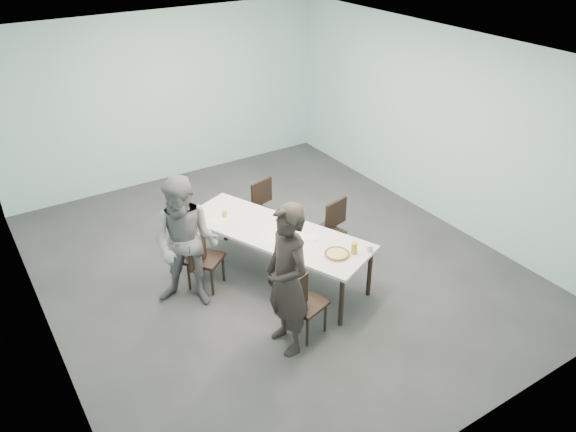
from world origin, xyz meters
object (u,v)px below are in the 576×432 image
pizza (337,254)px  side_plate (312,238)px  beer_glass (354,248)px  tealight (286,235)px  chair_near_left (301,302)px  chair_far_left (202,257)px  diner_far (186,244)px  diner_near (287,280)px  chair_far_right (257,205)px  table (276,235)px  chair_near_right (330,226)px  water_tumbler (369,248)px  amber_tumbler (225,214)px

pizza → side_plate: pizza is taller
beer_glass → tealight: bearing=122.1°
chair_near_left → chair_far_left: bearing=94.8°
chair_near_left → diner_far: diner_far is taller
chair_far_left → diner_near: 1.61m
pizza → side_plate: 0.50m
chair_far_right → side_plate: (-0.08, -1.57, 0.25)m
chair_far_left → diner_far: diner_far is taller
table → chair_near_right: 0.96m
beer_glass → tealight: 0.93m
beer_glass → pizza: bearing=158.6°
side_plate → beer_glass: size_ratio=1.20×
table → pizza: bearing=-69.7°
beer_glass → water_tumbler: size_ratio=1.67×
table → diner_near: (-0.60, -1.20, 0.23)m
diner_near → diner_far: (-0.61, 1.36, -0.04)m
chair_near_right → amber_tumbler: (-1.33, 0.67, 0.29)m
diner_near → water_tumbler: (1.32, 0.16, -0.13)m
table → water_tumbler: (0.72, -1.04, 0.10)m
water_tumbler → diner_far: bearing=148.1°
chair_far_left → chair_far_right: bearing=-4.7°
side_plate → beer_glass: bearing=-67.7°
pizza → beer_glass: (0.20, -0.08, 0.06)m
amber_tumbler → chair_far_left: bearing=-144.1°
diner_far → chair_far_left: bearing=73.0°
chair_far_left → chair_near_right: 1.90m
table → chair_near_right: chair_near_right is taller
table → tealight: 0.21m
diner_near → tealight: size_ratio=33.06×
table → side_plate: 0.50m
diner_far → pizza: bearing=7.8°
chair_far_right → diner_near: diner_near is taller
chair_far_right → amber_tumbler: bearing=15.4°
chair_far_left → chair_near_right: bearing=-46.0°
pizza → chair_near_left: bearing=-159.3°
chair_near_left → tealight: chair_near_left is taller
chair_near_right → amber_tumbler: 1.51m
chair_near_right → chair_far_right: same height
chair_near_left → water_tumbler: (1.10, 0.12, 0.29)m
table → beer_glass: bearing=-61.3°
chair_near_right → diner_near: bearing=26.2°
table → tealight: size_ratio=49.01×
water_tumbler → amber_tumbler: 2.08m
chair_near_right → diner_far: bearing=-16.0°
chair_near_right → diner_near: (-1.53, -1.24, 0.42)m
chair_far_left → side_plate: (1.24, -0.71, 0.25)m
diner_near → tealight: 1.21m
chair_far_left → tealight: 1.14m
diner_far → tealight: diner_far is taller
diner_far → beer_glass: bearing=9.1°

